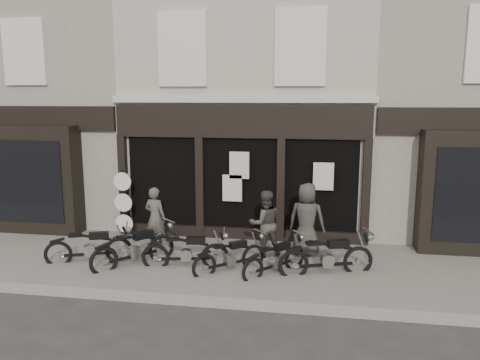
% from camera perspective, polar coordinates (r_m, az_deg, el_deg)
% --- Properties ---
extents(ground_plane, '(90.00, 90.00, 0.00)m').
position_cam_1_polar(ground_plane, '(10.85, -2.54, -12.20)').
color(ground_plane, '#2D2B28').
rests_on(ground_plane, ground).
extents(pavement, '(30.00, 4.20, 0.12)m').
position_cam_1_polar(pavement, '(11.65, -1.62, -10.27)').
color(pavement, '#66605A').
rests_on(pavement, ground_plane).
extents(kerb, '(30.00, 0.25, 0.13)m').
position_cam_1_polar(kerb, '(9.71, -4.09, -14.60)').
color(kerb, gray).
rests_on(kerb, ground_plane).
extents(central_building, '(7.30, 6.22, 8.34)m').
position_cam_1_polar(central_building, '(15.91, 1.78, 9.98)').
color(central_building, '#A69D8E').
rests_on(central_building, ground).
extents(neighbour_left, '(5.60, 6.73, 8.34)m').
position_cam_1_polar(neighbour_left, '(17.84, -19.20, 9.32)').
color(neighbour_left, gray).
rests_on(neighbour_left, ground).
extents(neighbour_right, '(5.60, 6.73, 8.34)m').
position_cam_1_polar(neighbour_right, '(16.29, 24.78, 8.93)').
color(neighbour_right, gray).
rests_on(neighbour_right, ground).
extents(motorcycle_0, '(2.01, 1.03, 1.01)m').
position_cam_1_polar(motorcycle_0, '(12.23, -17.82, -8.09)').
color(motorcycle_0, black).
rests_on(motorcycle_0, ground).
extents(motorcycle_1, '(1.67, 1.82, 1.07)m').
position_cam_1_polar(motorcycle_1, '(11.74, -12.72, -8.49)').
color(motorcycle_1, black).
rests_on(motorcycle_1, ground).
extents(motorcycle_2, '(2.07, 0.71, 1.00)m').
position_cam_1_polar(motorcycle_2, '(11.41, -6.53, -8.99)').
color(motorcycle_2, black).
rests_on(motorcycle_2, ground).
extents(motorcycle_3, '(1.61, 1.43, 0.93)m').
position_cam_1_polar(motorcycle_3, '(11.12, -1.19, -9.60)').
color(motorcycle_3, black).
rests_on(motorcycle_3, ground).
extents(motorcycle_4, '(1.45, 1.57, 0.92)m').
position_cam_1_polar(motorcycle_4, '(11.00, 4.32, -9.87)').
color(motorcycle_4, black).
rests_on(motorcycle_4, ground).
extents(motorcycle_5, '(2.18, 1.02, 1.08)m').
position_cam_1_polar(motorcycle_5, '(11.06, 10.61, -9.54)').
color(motorcycle_5, black).
rests_on(motorcycle_5, ground).
extents(man_left, '(0.68, 0.53, 1.65)m').
position_cam_1_polar(man_left, '(12.70, -10.30, -4.52)').
color(man_left, '#4B463D').
rests_on(man_left, pavement).
extents(man_centre, '(1.01, 0.91, 1.69)m').
position_cam_1_polar(man_centre, '(11.88, 3.04, -5.29)').
color(man_centre, '#3E3832').
rests_on(man_centre, pavement).
extents(man_right, '(1.01, 0.75, 1.88)m').
position_cam_1_polar(man_right, '(11.98, 8.14, -4.79)').
color(man_right, '#37322E').
rests_on(man_right, pavement).
extents(advert_sign_post, '(0.52, 0.33, 2.13)m').
position_cam_1_polar(advert_sign_post, '(13.54, -13.98, -3.35)').
color(advert_sign_post, black).
rests_on(advert_sign_post, ground).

